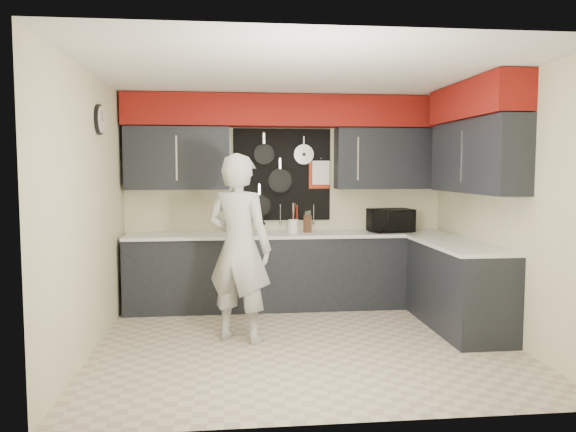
{
  "coord_description": "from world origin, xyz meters",
  "views": [
    {
      "loc": [
        -0.74,
        -5.31,
        1.7
      ],
      "look_at": [
        -0.11,
        0.5,
        1.21
      ],
      "focal_mm": 35.0,
      "sensor_mm": 36.0,
      "label": 1
    }
  ],
  "objects": [
    {
      "name": "right_wall_assembly",
      "position": [
        1.85,
        0.26,
        1.94
      ],
      "size": [
        0.36,
        3.5,
        2.6
      ],
      "color": "beige",
      "rests_on": "ground"
    },
    {
      "name": "coffee_maker",
      "position": [
        -0.54,
        1.47,
        1.1
      ],
      "size": [
        0.2,
        0.24,
        0.35
      ],
      "rotation": [
        0.0,
        0.0,
        0.02
      ],
      "color": "black",
      "rests_on": "base_cabinets"
    },
    {
      "name": "microwave",
      "position": [
        1.27,
        1.42,
        1.06
      ],
      "size": [
        0.56,
        0.42,
        0.28
      ],
      "primitive_type": "imported",
      "rotation": [
        0.0,
        0.0,
        0.14
      ],
      "color": "black",
      "rests_on": "base_cabinets"
    },
    {
      "name": "back_wall_assembly",
      "position": [
        0.01,
        1.6,
        2.01
      ],
      "size": [
        4.0,
        0.36,
        2.6
      ],
      "color": "beige",
      "rests_on": "ground"
    },
    {
      "name": "ground",
      "position": [
        0.0,
        0.0,
        0.0
      ],
      "size": [
        4.0,
        4.0,
        0.0
      ],
      "primitive_type": "plane",
      "color": "#C4B899",
      "rests_on": "ground"
    },
    {
      "name": "knife_block",
      "position": [
        0.24,
        1.48,
        1.02
      ],
      "size": [
        0.1,
        0.1,
        0.21
      ],
      "primitive_type": "cube",
      "rotation": [
        0.0,
        0.0,
        -0.08
      ],
      "color": "#331E10",
      "rests_on": "base_cabinets"
    },
    {
      "name": "base_cabinets",
      "position": [
        0.49,
        1.13,
        0.46
      ],
      "size": [
        3.95,
        2.2,
        0.92
      ],
      "color": "black",
      "rests_on": "ground"
    },
    {
      "name": "person",
      "position": [
        -0.63,
        0.15,
        0.92
      ],
      "size": [
        0.81,
        0.71,
        1.85
      ],
      "primitive_type": "imported",
      "rotation": [
        0.0,
        0.0,
        2.64
      ],
      "color": "beige",
      "rests_on": "ground"
    },
    {
      "name": "utensil_crock",
      "position": [
        0.05,
        1.41,
        1.0
      ],
      "size": [
        0.13,
        0.13,
        0.17
      ],
      "primitive_type": "cylinder",
      "color": "white",
      "rests_on": "base_cabinets"
    },
    {
      "name": "left_wall_assembly",
      "position": [
        -1.99,
        0.02,
        1.33
      ],
      "size": [
        0.05,
        3.5,
        2.6
      ],
      "color": "beige",
      "rests_on": "ground"
    }
  ]
}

